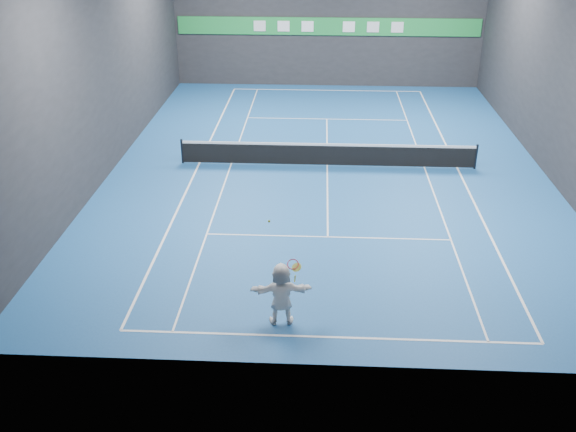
# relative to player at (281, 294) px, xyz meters

# --- Properties ---
(ground) EXTENTS (26.00, 26.00, 0.00)m
(ground) POSITION_rel_player_xyz_m (1.27, 11.28, -0.89)
(ground) COLOR #1A4F90
(ground) RESTS_ON ground
(wall_back) EXTENTS (18.00, 0.10, 9.00)m
(wall_back) POSITION_rel_player_xyz_m (1.27, 24.28, 3.61)
(wall_back) COLOR #252528
(wall_back) RESTS_ON ground
(wall_front) EXTENTS (18.00, 0.10, 9.00)m
(wall_front) POSITION_rel_player_xyz_m (1.27, -1.72, 3.61)
(wall_front) COLOR #252528
(wall_front) RESTS_ON ground
(wall_left) EXTENTS (0.10, 26.00, 9.00)m
(wall_left) POSITION_rel_player_xyz_m (-7.73, 11.28, 3.61)
(wall_left) COLOR #252528
(wall_left) RESTS_ON ground
(wall_right) EXTENTS (0.10, 26.00, 9.00)m
(wall_right) POSITION_rel_player_xyz_m (10.27, 11.28, 3.61)
(wall_right) COLOR #252528
(wall_right) RESTS_ON ground
(baseline_near) EXTENTS (10.98, 0.08, 0.01)m
(baseline_near) POSITION_rel_player_xyz_m (1.27, -0.61, -0.89)
(baseline_near) COLOR white
(baseline_near) RESTS_ON ground
(baseline_far) EXTENTS (10.98, 0.08, 0.01)m
(baseline_far) POSITION_rel_player_xyz_m (1.27, 23.17, -0.89)
(baseline_far) COLOR white
(baseline_far) RESTS_ON ground
(sideline_doubles_left) EXTENTS (0.08, 23.78, 0.01)m
(sideline_doubles_left) POSITION_rel_player_xyz_m (-4.22, 11.28, -0.89)
(sideline_doubles_left) COLOR white
(sideline_doubles_left) RESTS_ON ground
(sideline_doubles_right) EXTENTS (0.08, 23.78, 0.01)m
(sideline_doubles_right) POSITION_rel_player_xyz_m (6.76, 11.28, -0.89)
(sideline_doubles_right) COLOR white
(sideline_doubles_right) RESTS_ON ground
(sideline_singles_left) EXTENTS (0.06, 23.78, 0.01)m
(sideline_singles_left) POSITION_rel_player_xyz_m (-2.84, 11.28, -0.89)
(sideline_singles_left) COLOR white
(sideline_singles_left) RESTS_ON ground
(sideline_singles_right) EXTENTS (0.06, 23.78, 0.01)m
(sideline_singles_right) POSITION_rel_player_xyz_m (5.38, 11.28, -0.89)
(sideline_singles_right) COLOR white
(sideline_singles_right) RESTS_ON ground
(service_line_near) EXTENTS (8.23, 0.06, 0.01)m
(service_line_near) POSITION_rel_player_xyz_m (1.27, 4.88, -0.89)
(service_line_near) COLOR white
(service_line_near) RESTS_ON ground
(service_line_far) EXTENTS (8.23, 0.06, 0.01)m
(service_line_far) POSITION_rel_player_xyz_m (1.27, 17.68, -0.89)
(service_line_far) COLOR white
(service_line_far) RESTS_ON ground
(center_service_line) EXTENTS (0.06, 12.80, 0.01)m
(center_service_line) POSITION_rel_player_xyz_m (1.27, 11.28, -0.89)
(center_service_line) COLOR white
(center_service_line) RESTS_ON ground
(player) EXTENTS (1.70, 0.70, 1.78)m
(player) POSITION_rel_player_xyz_m (0.00, 0.00, 0.00)
(player) COLOR white
(player) RESTS_ON ground
(tennis_ball) EXTENTS (0.06, 0.06, 0.06)m
(tennis_ball) POSITION_rel_player_xyz_m (-0.31, 0.18, 2.05)
(tennis_ball) COLOR yellow
(tennis_ball) RESTS_ON player
(tennis_net) EXTENTS (12.50, 0.10, 1.07)m
(tennis_net) POSITION_rel_player_xyz_m (1.27, 11.28, -0.35)
(tennis_net) COLOR black
(tennis_net) RESTS_ON ground
(sponsor_banner) EXTENTS (17.64, 0.11, 1.00)m
(sponsor_banner) POSITION_rel_player_xyz_m (1.27, 24.21, 2.61)
(sponsor_banner) COLOR #1F913C
(sponsor_banner) RESTS_ON wall_back
(tennis_racket) EXTENTS (0.46, 0.34, 0.67)m
(tennis_racket) POSITION_rel_player_xyz_m (0.32, 0.05, 0.83)
(tennis_racket) COLOR red
(tennis_racket) RESTS_ON player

